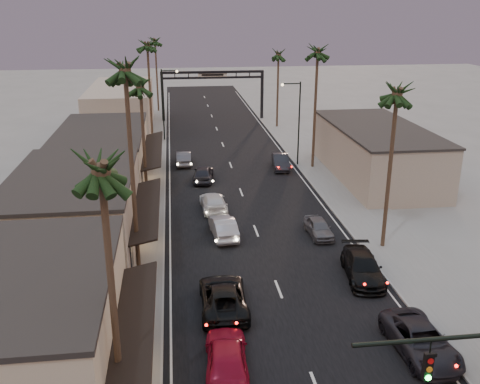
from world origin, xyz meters
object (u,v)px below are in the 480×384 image
object	(u,v)px
palm_ra	(398,87)
oncoming_red	(227,357)
palm_lb	(125,64)
oncoming_silver	(223,227)
arch	(213,83)
palm_rb	(318,48)
palm_ld	(147,42)
palm_rc	(279,51)
palm_far	(155,38)
curbside_black	(363,267)
streetlight_right	(297,117)
palm_lc	(140,82)
curbside_near	(421,340)
palm_la	(100,160)
streetlight_left	(165,99)
oncoming_pickup	(223,297)

from	to	relation	value
palm_ra	oncoming_red	xyz separation A→B (m)	(-12.56, -12.35, -10.59)
palm_lb	oncoming_silver	xyz separation A→B (m)	(6.00, 5.34, -12.62)
arch	palm_ra	size ratio (longest dim) A/B	1.15
arch	palm_rb	xyz separation A→B (m)	(8.60, -26.00, 6.88)
palm_ld	palm_rc	world-z (taller)	palm_ld
palm_ra	palm_far	bearing A→B (deg)	107.38
palm_lb	curbside_black	world-z (taller)	palm_lb
palm_lb	curbside_black	xyz separation A→B (m)	(14.17, -2.25, -12.61)
arch	palm_far	xyz separation A→B (m)	(-8.30, 8.00, 5.91)
streetlight_right	palm_lc	xyz separation A→B (m)	(-15.52, -9.00, 5.14)
streetlight_right	palm_rb	world-z (taller)	palm_rb
palm_rc	curbside_near	distance (m)	53.10
oncoming_silver	curbside_near	distance (m)	17.60
palm_lc	palm_ra	world-z (taller)	palm_ra
palm_ra	oncoming_red	bearing A→B (deg)	-135.49
palm_rb	palm_lb	bearing A→B (deg)	-128.02
arch	palm_far	distance (m)	12.96
palm_rb	palm_far	distance (m)	37.98
palm_la	curbside_black	distance (m)	20.74
palm_rb	palm_far	size ratio (longest dim) A/B	1.08
streetlight_left	palm_ra	world-z (taller)	palm_ra
palm_rb	streetlight_left	bearing A→B (deg)	137.95
palm_rb	palm_rc	bearing A→B (deg)	90.00
oncoming_pickup	palm_lc	bearing A→B (deg)	-73.99
palm_rc	oncoming_silver	world-z (taller)	palm_rc
palm_lc	curbside_black	size ratio (longest dim) A/B	2.29
palm_rc	palm_far	world-z (taller)	palm_far
palm_rb	oncoming_silver	bearing A→B (deg)	-123.92
palm_lb	palm_ld	size ratio (longest dim) A/B	1.07
palm_far	curbside_near	distance (m)	68.45
arch	curbside_black	distance (m)	50.78
curbside_near	palm_lc	bearing A→B (deg)	118.19
streetlight_right	curbside_black	xyz separation A→B (m)	(-1.35, -25.25, -4.56)
palm_lc	palm_ld	distance (m)	19.10
palm_rc	curbside_black	xyz separation A→B (m)	(-3.03, -44.25, -9.70)
palm_rb	curbside_black	size ratio (longest dim) A/B	2.67
palm_lc	oncoming_red	xyz separation A→B (m)	(4.64, -24.35, -9.62)
arch	palm_lc	distance (m)	35.41
palm_lb	palm_lc	world-z (taller)	palm_lb
palm_ld	palm_rc	size ratio (longest dim) A/B	1.16
palm_lb	oncoming_red	bearing A→B (deg)	-65.88
palm_la	oncoming_silver	distance (m)	22.05
palm_la	palm_lb	xyz separation A→B (m)	(-0.00, 13.00, 1.94)
oncoming_pickup	oncoming_silver	world-z (taller)	oncoming_pickup
palm_ld	palm_ra	distance (m)	35.47
palm_lc	curbside_black	bearing A→B (deg)	-48.91
palm_ld	oncoming_pickup	size ratio (longest dim) A/B	2.51
palm_rc	curbside_near	xyz separation A→B (m)	(-2.81, -52.13, -9.72)
arch	palm_lc	size ratio (longest dim) A/B	1.25
arch	palm_ld	size ratio (longest dim) A/B	1.07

